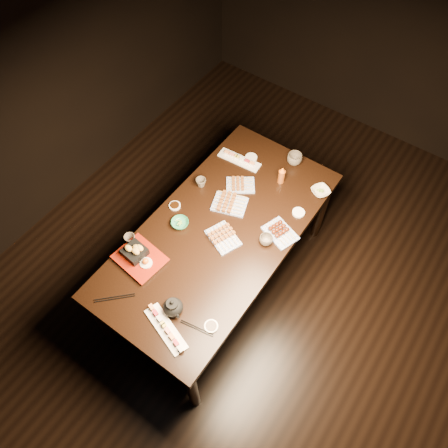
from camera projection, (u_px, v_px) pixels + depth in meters
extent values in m
plane|color=black|center=(245.00, 323.00, 3.31)|extent=(5.00, 5.00, 0.00)
cube|color=black|center=(220.00, 259.00, 3.19)|extent=(0.99, 1.84, 0.75)
imported|color=#2B8557|center=(180.00, 223.00, 2.89)|extent=(0.13, 0.13, 0.04)
imported|color=beige|center=(320.00, 191.00, 3.04)|extent=(0.17, 0.17, 0.03)
imported|color=#51483D|center=(130.00, 239.00, 2.80)|extent=(0.10, 0.10, 0.07)
imported|color=#51483D|center=(266.00, 240.00, 2.80)|extent=(0.09, 0.09, 0.07)
imported|color=#51483D|center=(201.00, 183.00, 3.06)|extent=(0.09, 0.09, 0.07)
imported|color=#51483D|center=(294.00, 159.00, 3.17)|extent=(0.14, 0.14, 0.09)
cylinder|color=brown|center=(282.00, 175.00, 3.05)|extent=(0.05, 0.05, 0.15)
cylinder|color=white|center=(175.00, 206.00, 2.98)|extent=(0.10, 0.10, 0.01)
cylinder|color=white|center=(299.00, 213.00, 2.95)|extent=(0.10, 0.10, 0.01)
cylinder|color=white|center=(211.00, 326.00, 2.51)|extent=(0.09, 0.09, 0.01)
cylinder|color=white|center=(251.00, 158.00, 3.23)|extent=(0.11, 0.11, 0.02)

